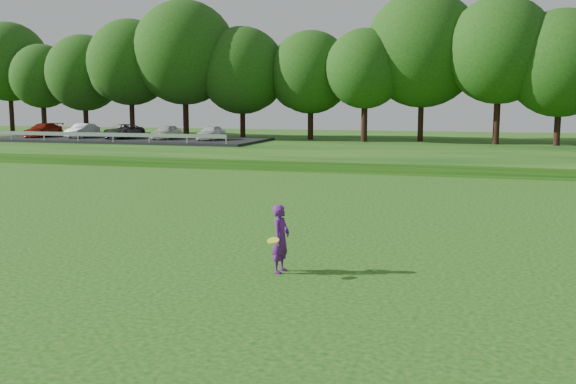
# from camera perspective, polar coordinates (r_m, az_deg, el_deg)

# --- Properties ---
(ground) EXTENTS (140.00, 140.00, 0.00)m
(ground) POSITION_cam_1_polar(r_m,az_deg,el_deg) (16.44, -0.63, -5.83)
(ground) COLOR #0C420D
(ground) RESTS_ON ground
(berm) EXTENTS (130.00, 30.00, 0.60)m
(berm) POSITION_cam_1_polar(r_m,az_deg,el_deg) (49.61, 10.92, 3.76)
(berm) COLOR #0C420D
(berm) RESTS_ON ground
(walking_path) EXTENTS (130.00, 1.60, 0.04)m
(walking_path) POSITION_cam_1_polar(r_m,az_deg,el_deg) (35.78, 8.76, 1.72)
(walking_path) COLOR gray
(walking_path) RESTS_ON ground
(treeline) EXTENTS (104.00, 7.00, 15.00)m
(treeline) POSITION_cam_1_polar(r_m,az_deg,el_deg) (53.62, 11.57, 12.41)
(treeline) COLOR #18410F
(treeline) RESTS_ON berm
(parking_lot) EXTENTS (24.00, 9.00, 1.38)m
(parking_lot) POSITION_cam_1_polar(r_m,az_deg,el_deg) (56.15, -14.70, 4.89)
(parking_lot) COLOR black
(parking_lot) RESTS_ON berm
(woman) EXTENTS (0.45, 0.97, 1.59)m
(woman) POSITION_cam_1_polar(r_m,az_deg,el_deg) (14.87, -0.64, -4.18)
(woman) COLOR #581A76
(woman) RESTS_ON ground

